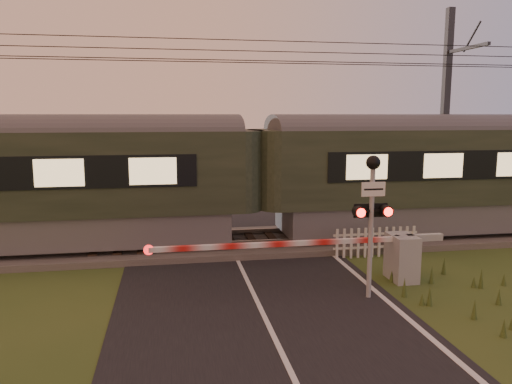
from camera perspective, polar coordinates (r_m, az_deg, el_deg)
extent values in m
plane|color=#30471B|center=(9.31, 2.11, -16.41)|extent=(160.00, 160.00, 0.00)
cube|color=black|center=(9.31, 2.11, -16.36)|extent=(6.00, 140.00, 0.02)
cube|color=#47423D|center=(15.35, -2.96, -5.94)|extent=(140.00, 3.40, 0.24)
cube|color=slate|center=(14.61, -2.62, -5.89)|extent=(140.00, 0.08, 0.14)
cube|color=slate|center=(15.99, -3.28, -4.59)|extent=(140.00, 0.08, 0.14)
cube|color=#2D2116|center=(15.32, -2.96, -5.47)|extent=(0.24, 2.20, 0.06)
cylinder|color=black|center=(14.62, -2.98, 14.83)|extent=(120.00, 0.02, 0.02)
cylinder|color=black|center=(15.22, -3.27, 14.59)|extent=(120.00, 0.02, 0.02)
cylinder|color=black|center=(14.99, -3.15, 16.99)|extent=(120.00, 0.02, 0.02)
cylinder|color=black|center=(14.95, -3.14, 15.85)|extent=(120.00, 0.02, 0.02)
cube|color=gray|center=(12.64, 16.33, -7.21)|extent=(0.56, 0.86, 1.11)
cylinder|color=gray|center=(12.57, 15.70, -7.26)|extent=(0.12, 0.12, 1.11)
cube|color=gray|center=(12.77, 18.67, -4.95)|extent=(0.91, 0.16, 0.16)
cube|color=red|center=(11.51, 2.54, -5.97)|extent=(5.82, 0.11, 0.11)
cylinder|color=red|center=(11.27, -12.18, -6.49)|extent=(0.22, 0.04, 0.22)
cylinder|color=gray|center=(11.03, 12.96, -4.76)|extent=(0.10, 0.10, 2.84)
cube|color=white|center=(10.79, 13.27, 0.31)|extent=(0.52, 0.03, 0.30)
sphere|color=black|center=(10.77, 13.25, 3.30)|extent=(0.30, 0.30, 0.30)
cube|color=black|center=(10.92, 13.06, -2.10)|extent=(0.71, 0.06, 0.06)
cylinder|color=#FF140C|center=(10.64, 11.93, -2.35)|extent=(0.19, 0.02, 0.19)
cylinder|color=#FF140C|center=(10.88, 14.90, -2.21)|extent=(0.19, 0.02, 0.19)
cube|color=black|center=(10.96, 12.96, -2.06)|extent=(0.76, 0.02, 0.30)
cube|color=silver|center=(14.53, 13.46, -6.12)|extent=(2.48, 0.04, 0.06)
cube|color=silver|center=(14.44, 13.51, -4.67)|extent=(2.48, 0.04, 0.06)
cube|color=#2D2D30|center=(19.76, 20.74, 7.98)|extent=(0.24, 0.24, 7.74)
cube|color=#2D2D30|center=(18.90, 22.96, 14.90)|extent=(0.11, 2.40, 0.11)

